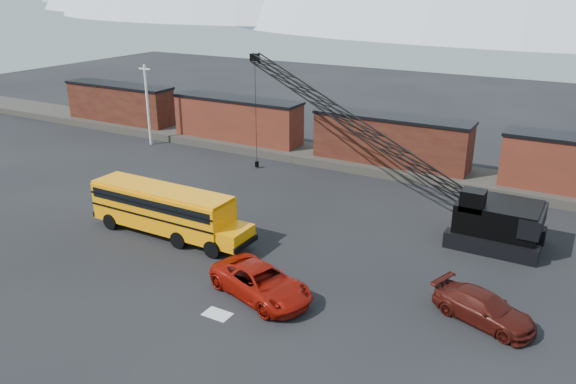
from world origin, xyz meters
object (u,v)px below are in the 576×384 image
Objects in this scene: red_pickup at (261,282)px; maroon_suv at (484,308)px; school_bus at (166,210)px; crawler_crane at (352,122)px.

maroon_suv is at bearing -54.66° from red_pickup.
school_bus is 20.00m from maroon_suv.
maroon_suv is 0.21× the size of crawler_crane.
school_bus is 10.05m from red_pickup.
school_bus is at bearing 87.29° from red_pickup.
red_pickup reaches higher than maroon_suv.
school_bus is at bearing -122.38° from crawler_crane.
maroon_suv is 18.07m from crawler_crane.
maroon_suv is at bearing -0.36° from school_bus.
maroon_suv is (10.60, 3.37, -0.10)m from red_pickup.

